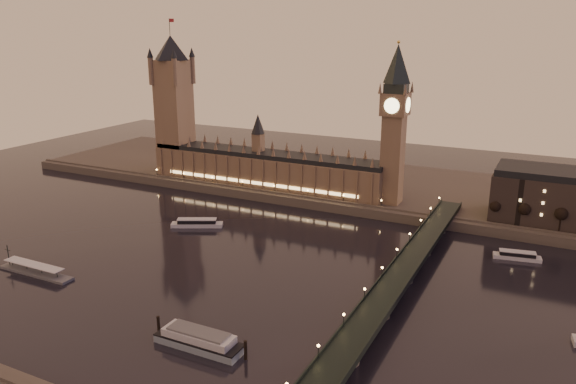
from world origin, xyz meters
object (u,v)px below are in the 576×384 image
moored_barge (199,340)px  cruise_boat_b (517,256)px  pontoon_pier (36,271)px  cruise_boat_a (197,223)px

moored_barge → cruise_boat_b: bearing=55.3°
pontoon_pier → moored_barge: bearing=-9.5°
cruise_boat_a → cruise_boat_b: size_ratio=1.26×
cruise_boat_b → moored_barge: (-100.99, -145.32, 1.26)m
cruise_boat_b → moored_barge: 176.97m
cruise_boat_b → pontoon_pier: 247.40m
moored_barge → cruise_boat_a: bearing=125.8°
cruise_boat_b → pontoon_pier: bearing=-159.6°
moored_barge → pontoon_pier: pontoon_pier is taller
cruise_boat_a → moored_barge: (80.02, -111.36, 1.01)m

